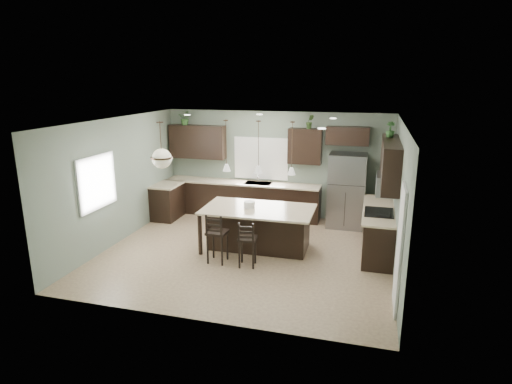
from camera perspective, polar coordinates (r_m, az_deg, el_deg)
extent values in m
plane|color=#9E8466|center=(9.28, -1.26, -8.06)|extent=(6.00, 6.00, 0.00)
cube|color=white|center=(7.14, 18.57, -7.25)|extent=(0.04, 0.82, 2.04)
cube|color=white|center=(11.47, 0.68, 4.51)|extent=(1.35, 0.02, 1.00)
cube|color=white|center=(9.40, -20.51, 1.23)|extent=(0.02, 1.10, 1.00)
cube|color=black|center=(11.59, -11.73, -1.29)|extent=(0.60, 0.90, 0.90)
cube|color=beige|center=(11.46, -11.77, 0.96)|extent=(0.66, 0.96, 0.04)
cube|color=black|center=(11.58, -1.85, -0.99)|extent=(4.20, 0.60, 0.90)
cube|color=beige|center=(11.44, -1.90, 1.25)|extent=(4.20, 0.66, 0.04)
cube|color=gray|center=(11.31, 0.28, 1.18)|extent=(0.70, 0.45, 0.01)
cylinder|color=silver|center=(11.25, 0.24, 1.86)|extent=(0.02, 0.02, 0.28)
cube|color=black|center=(11.82, -7.79, 6.65)|extent=(1.55, 0.34, 0.90)
cube|color=black|center=(11.02, 6.56, 6.09)|extent=(0.85, 0.34, 0.90)
cube|color=black|center=(10.87, 12.13, 7.34)|extent=(1.05, 0.34, 0.45)
cube|color=black|center=(9.60, 15.98, -4.98)|extent=(0.60, 2.35, 0.90)
cube|color=beige|center=(9.45, 16.06, -2.28)|extent=(0.66, 2.35, 0.04)
cube|color=black|center=(9.18, 16.08, -2.63)|extent=(0.58, 0.75, 0.02)
cube|color=gray|center=(9.34, 14.11, -5.41)|extent=(0.01, 0.72, 0.60)
cube|color=black|center=(9.22, 17.45, 3.79)|extent=(0.34, 2.35, 0.90)
cube|color=gray|center=(9.03, 16.99, 1.00)|extent=(0.40, 0.75, 0.40)
cube|color=gray|center=(10.84, 11.99, 0.18)|extent=(0.90, 0.74, 1.85)
cube|color=black|center=(9.31, 0.31, -4.92)|extent=(2.38, 1.37, 0.92)
cylinder|color=silver|center=(9.19, -0.89, -1.69)|extent=(0.24, 0.24, 0.14)
cube|color=black|center=(8.67, -5.18, -6.08)|extent=(0.39, 0.39, 1.05)
cube|color=black|center=(8.46, -1.16, -6.89)|extent=(0.39, 0.39, 0.95)
imported|color=#305927|center=(11.85, -9.41, 9.72)|extent=(0.35, 0.31, 0.38)
imported|color=#304C21|center=(10.89, 7.20, 9.31)|extent=(0.24, 0.21, 0.36)
imported|color=#295425|center=(9.64, 17.48, 7.97)|extent=(0.22, 0.22, 0.33)
plane|color=slate|center=(11.42, 2.64, 3.68)|extent=(6.00, 0.00, 6.00)
plane|color=slate|center=(6.36, -8.45, -5.67)|extent=(6.00, 0.00, 6.00)
plane|color=slate|center=(10.08, -17.89, 1.46)|extent=(0.00, 5.50, 5.50)
plane|color=slate|center=(8.49, 18.47, -1.02)|extent=(0.00, 5.50, 5.50)
plane|color=white|center=(8.58, -1.37, 9.43)|extent=(6.00, 6.00, 0.00)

